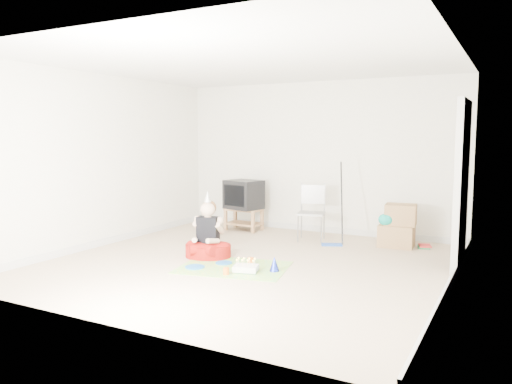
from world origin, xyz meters
The scene contains 16 objects.
ground centered at (0.00, 0.00, 0.00)m, with size 5.00×5.00×0.00m, color #C9AE90.
doorway_recess centered at (2.48, 1.20, 1.02)m, with size 0.02×0.90×2.05m, color black.
tv_stand centered at (-1.19, 2.00, 0.23)m, with size 0.63×0.40×0.39m.
crt_tv centered at (-1.19, 2.00, 0.64)m, with size 0.59×0.49×0.51m, color black.
folding_chair centered at (0.20, 1.72, 0.44)m, with size 0.49×0.48×0.91m.
cardboard_boxes centered at (1.52, 1.91, 0.31)m, with size 0.55×0.44×0.65m.
floor_mop centered at (0.63, 1.51, 0.26)m, with size 0.33×0.40×1.27m.
book_pile centered at (1.91, 2.02, 0.02)m, with size 0.22×0.26×0.05m.
seated_woman centered at (-0.66, 0.03, 0.20)m, with size 0.76×0.76×0.92m.
party_mat centered at (-0.06, -0.29, 0.00)m, with size 1.36×0.98×0.01m, color #FF359B.
birthday_cake centered at (0.18, -0.41, 0.04)m, with size 0.35×0.31×0.14m.
blue_plate_near centered at (-0.27, -0.19, 0.01)m, with size 0.22×0.22×0.01m, color blue.
blue_plate_far centered at (-0.48, -0.54, 0.01)m, with size 0.25×0.25×0.01m, color blue.
orange_cup_near centered at (0.07, -0.08, 0.05)m, with size 0.08×0.08×0.09m, color orange.
orange_cup_far centered at (0.04, -0.63, 0.05)m, with size 0.07×0.07×0.08m, color orange.
blue_party_hat centered at (0.48, -0.22, 0.10)m, with size 0.13×0.13×0.18m, color #182AAC.
Camera 1 is at (3.10, -5.65, 1.67)m, focal length 35.00 mm.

